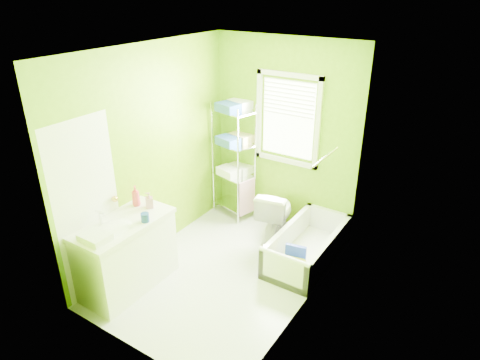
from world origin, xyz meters
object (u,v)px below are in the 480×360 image
Objects in this scene: bathtub at (306,251)px; wire_shelf_unit at (235,148)px; toilet at (276,213)px; vanity at (126,252)px.

wire_shelf_unit is at bearing 159.32° from bathtub.
wire_shelf_unit is at bearing -28.31° from toilet.
toilet is 0.42× the size of wire_shelf_unit.
toilet reaches higher than bathtub.
vanity reaches higher than bathtub.
wire_shelf_unit reaches higher than bathtub.
bathtub is at bearing 45.41° from vanity.
wire_shelf_unit reaches higher than vanity.
toilet is 2.04m from vanity.
wire_shelf_unit is at bearing 87.05° from vanity.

